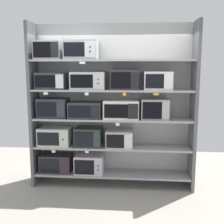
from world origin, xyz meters
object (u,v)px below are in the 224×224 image
microwave_0 (56,163)px  microwave_10 (89,81)px  microwave_3 (89,137)px  microwave_6 (86,110)px  microwave_2 (56,136)px  microwave_9 (52,81)px  microwave_14 (82,50)px  microwave_5 (53,108)px  microwave_7 (121,109)px  microwave_12 (158,81)px  microwave_8 (155,109)px  microwave_11 (125,80)px  microwave_1 (90,163)px  microwave_4 (120,138)px  microwave_13 (49,50)px

microwave_0 → microwave_10: size_ratio=0.96×
microwave_0 → microwave_3: microwave_3 is taller
microwave_10 → microwave_6: bearing=180.0°
microwave_2 → microwave_9: 0.92m
microwave_3 → microwave_14: (-0.09, 0.00, 1.41)m
microwave_5 → microwave_7: size_ratio=0.86×
microwave_2 → microwave_12: size_ratio=1.20×
microwave_7 → microwave_8: bearing=-0.0°
microwave_0 → microwave_5: microwave_5 is taller
microwave_6 → microwave_7: microwave_7 is taller
microwave_5 → microwave_14: bearing=0.0°
microwave_6 → microwave_8: (1.12, -0.00, 0.03)m
microwave_11 → microwave_14: (-0.69, 0.00, 0.47)m
microwave_10 → microwave_11: 0.58m
microwave_3 → microwave_6: (-0.04, 0.00, 0.45)m
microwave_1 → microwave_10: bearing=5.7°
microwave_7 → microwave_12: 0.74m
microwave_4 → microwave_11: bearing=-0.1°
microwave_12 → microwave_3: bearing=-180.0°
microwave_13 → microwave_14: bearing=0.0°
microwave_6 → microwave_7: size_ratio=0.94×
microwave_9 → microwave_12: bearing=-0.0°
microwave_2 → microwave_0: bearing=-149.9°
microwave_6 → microwave_14: bearing=179.9°
microwave_2 → microwave_12: 1.92m
microwave_1 → microwave_6: microwave_6 is taller
microwave_2 → microwave_3: microwave_3 is taller
microwave_7 → microwave_13: size_ratio=1.30×
microwave_7 → microwave_4: bearing=-179.6°
microwave_2 → microwave_7: 1.20m
microwave_7 → microwave_11: bearing=-0.4°
microwave_1 → microwave_5: (-0.60, 0.00, 0.94)m
microwave_11 → microwave_1: bearing=180.0°
microwave_6 → microwave_0: bearing=-180.0°
microwave_3 → microwave_1: bearing=0.7°
microwave_1 → microwave_3: size_ratio=1.09×
microwave_2 → microwave_7: microwave_7 is taller
microwave_0 → microwave_4: (1.08, 0.00, 0.46)m
microwave_4 → microwave_5: microwave_5 is taller
microwave_2 → microwave_14: microwave_14 is taller
microwave_4 → microwave_12: size_ratio=0.99×
microwave_3 → microwave_10: 0.93m
microwave_6 → microwave_14: (-0.05, 0.00, 0.96)m
microwave_8 → microwave_14: (-1.17, 0.00, 0.93)m
microwave_10 → microwave_14: (-0.11, 0.00, 0.48)m
microwave_10 → microwave_12: (1.10, -0.00, 0.00)m
microwave_1 → microwave_9: (-0.60, 0.00, 1.39)m
microwave_3 → microwave_0: bearing=180.0°
microwave_9 → microwave_12: 1.70m
microwave_2 → microwave_11: 1.49m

